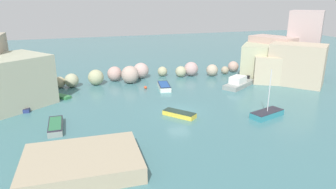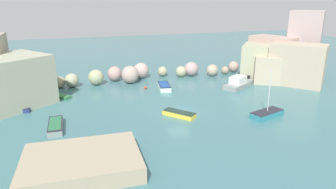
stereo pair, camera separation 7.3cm
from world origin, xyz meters
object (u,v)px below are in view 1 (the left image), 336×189
at_px(moored_boat_0, 62,96).
at_px(moored_boat_7, 25,108).
at_px(moored_boat_2, 56,126).
at_px(moored_boat_4, 239,83).
at_px(moored_boat_5, 164,86).
at_px(moored_boat_6, 179,114).
at_px(stone_dock, 82,163).
at_px(moored_boat_1, 88,146).
at_px(channel_buoy, 145,87).
at_px(moored_boat_3, 267,114).

bearing_deg(moored_boat_0, moored_boat_7, 91.84).
relative_size(moored_boat_2, moored_boat_4, 0.67).
relative_size(moored_boat_5, moored_boat_6, 1.16).
height_order(stone_dock, moored_boat_1, stone_dock).
xyz_separation_m(channel_buoy, moored_boat_5, (2.66, -0.78, 0.14)).
xyz_separation_m(moored_boat_0, moored_boat_4, (25.63, -3.07, 0.44)).
distance_m(channel_buoy, moored_boat_2, 16.77).
height_order(stone_dock, moored_boat_0, stone_dock).
bearing_deg(channel_buoy, moored_boat_3, -56.43).
distance_m(moored_boat_1, moored_boat_2, 6.26).
distance_m(channel_buoy, moored_boat_6, 12.01).
bearing_deg(stone_dock, moored_boat_4, 34.61).
relative_size(moored_boat_0, moored_boat_5, 0.61).
xyz_separation_m(stone_dock, moored_boat_2, (-2.09, 9.02, -0.31)).
bearing_deg(moored_boat_4, stone_dock, 2.86).
bearing_deg(moored_boat_1, channel_buoy, -136.44).
height_order(stone_dock, moored_boat_3, moored_boat_3).
xyz_separation_m(moored_boat_3, moored_boat_6, (-9.39, 3.37, -0.09)).
relative_size(stone_dock, channel_buoy, 19.35).
bearing_deg(moored_boat_4, moored_boat_2, -15.45).
xyz_separation_m(moored_boat_4, moored_boat_7, (-29.85, -0.66, -0.37)).
bearing_deg(moored_boat_1, moored_boat_2, -80.03).
distance_m(moored_boat_0, moored_boat_6, 17.14).
height_order(channel_buoy, moored_boat_1, moored_boat_1).
distance_m(stone_dock, moored_boat_6, 13.90).
distance_m(moored_boat_1, moored_boat_7, 14.14).
height_order(moored_boat_2, moored_boat_3, moored_boat_3).
bearing_deg(moored_boat_4, channel_buoy, -45.78).
xyz_separation_m(stone_dock, moored_boat_7, (-5.61, 16.07, -0.41)).
bearing_deg(moored_boat_6, moored_boat_0, -171.06).
relative_size(stone_dock, moored_boat_4, 1.35).
bearing_deg(moored_boat_2, moored_boat_3, -99.52).
distance_m(moored_boat_0, moored_boat_4, 25.82).
bearing_deg(moored_boat_1, stone_dock, 62.57).
height_order(moored_boat_0, moored_boat_4, moored_boat_4).
height_order(moored_boat_3, moored_boat_4, moored_boat_3).
xyz_separation_m(moored_boat_1, moored_boat_3, (19.94, 1.42, 0.03)).
bearing_deg(moored_boat_0, moored_boat_6, -172.24).
xyz_separation_m(moored_boat_0, moored_boat_3, (22.01, -14.97, 0.19)).
height_order(moored_boat_3, moored_boat_6, moored_boat_3).
xyz_separation_m(moored_boat_1, moored_boat_6, (10.55, 4.79, -0.06)).
bearing_deg(moored_boat_0, moored_boat_5, -131.21).
xyz_separation_m(channel_buoy, moored_boat_2, (-12.52, -11.15, 0.12)).
xyz_separation_m(moored_boat_3, moored_boat_5, (-7.53, 14.58, -0.00)).
relative_size(moored_boat_1, moored_boat_2, 0.83).
height_order(stone_dock, moored_boat_2, stone_dock).
height_order(moored_boat_1, moored_boat_4, moored_boat_4).
distance_m(moored_boat_1, moored_boat_6, 11.59).
xyz_separation_m(channel_buoy, moored_boat_7, (-16.04, -4.11, 0.01)).
xyz_separation_m(stone_dock, moored_boat_0, (-1.40, 19.80, -0.48)).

